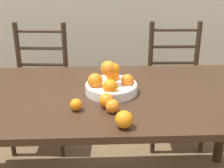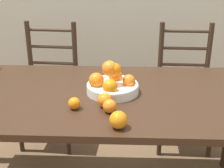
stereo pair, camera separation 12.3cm
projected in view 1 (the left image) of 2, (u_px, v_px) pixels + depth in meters
name	position (u px, v px, depth m)	size (l,w,h in m)	color
dining_table	(97.00, 107.00, 1.75)	(1.96, 0.91, 0.74)	#382316
fruit_bowl	(111.00, 84.00, 1.70)	(0.29, 0.29, 0.18)	white
orange_loose_0	(112.00, 106.00, 1.49)	(0.07, 0.07, 0.07)	orange
orange_loose_1	(124.00, 119.00, 1.36)	(0.08, 0.08, 0.08)	orange
orange_loose_2	(106.00, 100.00, 1.54)	(0.07, 0.07, 0.07)	orange
orange_loose_3	(76.00, 105.00, 1.51)	(0.06, 0.06, 0.06)	orange
chair_left	(40.00, 88.00, 2.46)	(0.45, 0.43, 0.97)	#382619
chair_right	(175.00, 86.00, 2.50)	(0.43, 0.41, 0.97)	#382619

